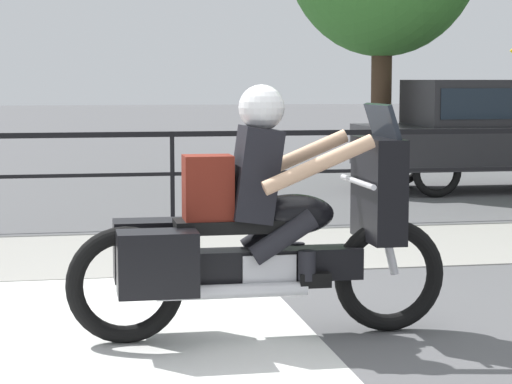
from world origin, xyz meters
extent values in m
plane|color=#565659|center=(0.00, 0.00, 0.00)|extent=(120.00, 120.00, 0.00)
cube|color=#99968E|center=(0.00, 3.40, 0.01)|extent=(44.00, 2.40, 0.01)
cube|color=silver|center=(-1.40, -0.20, 0.00)|extent=(3.66, 6.00, 0.01)
cube|color=black|center=(0.00, 5.14, 1.03)|extent=(36.00, 0.04, 0.06)
cube|color=black|center=(0.00, 5.14, 0.58)|extent=(36.00, 0.03, 0.04)
cylinder|color=black|center=(0.00, 5.14, 0.53)|extent=(0.05, 0.05, 1.06)
torus|color=black|center=(0.91, 0.13, 0.37)|extent=(0.74, 0.11, 0.74)
torus|color=black|center=(-0.79, 0.13, 0.37)|extent=(0.74, 0.11, 0.74)
cube|color=black|center=(0.06, 0.13, 0.47)|extent=(1.30, 0.22, 0.20)
cube|color=silver|center=(0.10, 0.13, 0.42)|extent=(0.34, 0.26, 0.26)
ellipsoid|color=black|center=(0.27, 0.13, 0.78)|extent=(0.54, 0.30, 0.26)
cube|color=black|center=(-0.11, 0.13, 0.72)|extent=(0.75, 0.28, 0.08)
cube|color=black|center=(0.83, 0.13, 0.93)|extent=(0.20, 0.61, 0.66)
cube|color=#1E232B|center=(0.85, 0.13, 1.37)|extent=(0.10, 0.52, 0.24)
cylinder|color=silver|center=(0.69, 0.13, 0.98)|extent=(0.04, 0.70, 0.04)
cylinder|color=silver|center=(-0.14, -0.03, 0.34)|extent=(0.94, 0.09, 0.09)
cube|color=black|center=(-0.61, -0.11, 0.54)|extent=(0.48, 0.28, 0.39)
cube|color=black|center=(-0.61, 0.37, 0.54)|extent=(0.48, 0.28, 0.39)
cylinder|color=silver|center=(0.88, 0.13, 0.65)|extent=(0.19, 0.06, 0.56)
cube|color=black|center=(0.03, 0.13, 1.05)|extent=(0.32, 0.36, 0.61)
sphere|color=tan|center=(0.07, 0.13, 1.44)|extent=(0.23, 0.23, 0.23)
sphere|color=silver|center=(0.07, 0.13, 1.46)|extent=(0.29, 0.29, 0.29)
cylinder|color=black|center=(0.18, -0.02, 0.66)|extent=(0.44, 0.13, 0.34)
cylinder|color=black|center=(0.33, -0.02, 0.48)|extent=(0.11, 0.11, 0.19)
cube|color=black|center=(0.38, -0.02, 0.39)|extent=(0.20, 0.10, 0.09)
cylinder|color=black|center=(0.18, 0.28, 0.66)|extent=(0.44, 0.13, 0.34)
cylinder|color=black|center=(0.33, 0.28, 0.48)|extent=(0.11, 0.11, 0.19)
cube|color=black|center=(0.38, 0.28, 0.39)|extent=(0.20, 0.10, 0.09)
cylinder|color=tan|center=(0.36, -0.17, 1.12)|extent=(0.70, 0.09, 0.36)
cylinder|color=tan|center=(0.36, 0.43, 1.12)|extent=(0.70, 0.09, 0.36)
cube|color=maroon|center=(-0.27, 0.13, 0.96)|extent=(0.30, 0.24, 0.41)
cube|color=#232326|center=(5.19, 7.93, 0.66)|extent=(4.19, 1.72, 0.61)
cube|color=#232326|center=(4.93, 7.93, 1.30)|extent=(2.18, 1.51, 0.67)
cube|color=#19232D|center=(4.93, 7.93, 1.30)|extent=(2.00, 1.55, 0.43)
torus|color=black|center=(3.89, 7.14, 0.36)|extent=(0.71, 0.11, 0.71)
torus|color=black|center=(3.89, 8.72, 0.36)|extent=(0.71, 0.11, 0.71)
cylinder|color=#473323|center=(3.62, 8.90, 1.20)|extent=(0.32, 0.32, 2.40)
camera|label=1|loc=(-1.09, -5.99, 1.63)|focal=70.00mm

